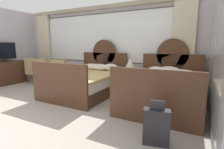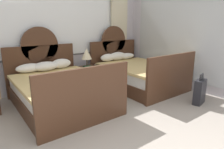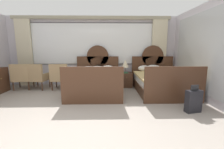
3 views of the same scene
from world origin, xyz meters
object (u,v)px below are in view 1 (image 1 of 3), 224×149
at_px(nightstand_between_beds, 131,83).
at_px(tv_flatscreen, 4,52).
at_px(bed_near_mirror, 164,91).
at_px(table_lamp_on_nightstand, 130,63).
at_px(bed_near_window, 87,82).
at_px(armchair_by_window_left, 62,72).
at_px(armchair_by_window_right, 35,70).
at_px(suitcase_on_floor, 156,127).
at_px(armchair_by_window_centre, 46,71).
at_px(book_on_nightstand, 129,74).

height_order(nightstand_between_beds, tv_flatscreen, tv_flatscreen).
xyz_separation_m(bed_near_mirror, table_lamp_on_nightstand, (-1.12, 0.69, 0.54)).
relative_size(bed_near_window, tv_flatscreen, 2.52).
bearing_deg(bed_near_mirror, bed_near_window, 179.94).
relative_size(armchair_by_window_left, armchair_by_window_right, 1.00).
distance_m(table_lamp_on_nightstand, tv_flatscreen, 4.45).
height_order(bed_near_window, suitcase_on_floor, bed_near_window).
relative_size(bed_near_mirror, nightstand_between_beds, 3.96).
bearing_deg(suitcase_on_floor, armchair_by_window_right, 157.56).
relative_size(nightstand_between_beds, armchair_by_window_left, 0.59).
relative_size(bed_near_mirror, armchair_by_window_left, 2.35).
xyz_separation_m(bed_near_window, armchair_by_window_centre, (-2.11, 0.39, 0.13)).
height_order(bed_near_window, table_lamp_on_nightstand, bed_near_window).
bearing_deg(suitcase_on_floor, table_lamp_on_nightstand, 119.10).
xyz_separation_m(bed_near_mirror, armchair_by_window_right, (-4.83, 0.40, 0.13)).
distance_m(bed_near_window, nightstand_between_beds, 1.30).
bearing_deg(table_lamp_on_nightstand, bed_near_window, -146.76).
distance_m(bed_near_mirror, tv_flatscreen, 5.51).
xyz_separation_m(nightstand_between_beds, armchair_by_window_centre, (-3.20, -0.31, 0.20)).
bearing_deg(armchair_by_window_centre, tv_flatscreen, -146.94).
distance_m(book_on_nightstand, tv_flatscreen, 4.46).
xyz_separation_m(book_on_nightstand, armchair_by_window_left, (-2.37, -0.22, -0.09)).
distance_m(nightstand_between_beds, tv_flatscreen, 4.57).
height_order(bed_near_mirror, armchair_by_window_left, bed_near_mirror).
bearing_deg(book_on_nightstand, bed_near_window, -149.77).
bearing_deg(suitcase_on_floor, armchair_by_window_left, 150.64).
xyz_separation_m(bed_near_mirror, armchair_by_window_left, (-3.49, 0.40, 0.13)).
height_order(table_lamp_on_nightstand, suitcase_on_floor, table_lamp_on_nightstand).
xyz_separation_m(table_lamp_on_nightstand, tv_flatscreen, (-4.32, -1.05, 0.28)).
bearing_deg(tv_flatscreen, armchair_by_window_centre, 33.06).
distance_m(bed_near_mirror, book_on_nightstand, 1.30).
distance_m(table_lamp_on_nightstand, book_on_nightstand, 0.33).
relative_size(table_lamp_on_nightstand, armchair_by_window_left, 0.52).
height_order(armchair_by_window_centre, armchair_by_window_right, same).
height_order(book_on_nightstand, armchair_by_window_right, armchair_by_window_right).
xyz_separation_m(table_lamp_on_nightstand, suitcase_on_floor, (1.32, -2.38, -0.63)).
bearing_deg(armchair_by_window_left, tv_flatscreen, -158.94).
height_order(armchair_by_window_left, armchair_by_window_centre, same).
distance_m(bed_near_mirror, armchair_by_window_centre, 4.30).
relative_size(bed_near_mirror, armchair_by_window_right, 2.35).
bearing_deg(bed_near_window, suitcase_on_floor, -35.37).
distance_m(armchair_by_window_left, armchair_by_window_centre, 0.79).
height_order(tv_flatscreen, armchair_by_window_centre, tv_flatscreen).
bearing_deg(armchair_by_window_centre, book_on_nightstand, 3.92).
bearing_deg(armchair_by_window_left, bed_near_window, -16.59).
distance_m(book_on_nightstand, armchair_by_window_right, 3.72).
xyz_separation_m(bed_near_window, armchair_by_window_left, (-1.32, 0.39, 0.13)).
xyz_separation_m(armchair_by_window_left, suitcase_on_floor, (3.70, -2.08, -0.22)).
bearing_deg(bed_near_window, bed_near_mirror, -0.06).
distance_m(bed_near_mirror, table_lamp_on_nightstand, 1.42).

